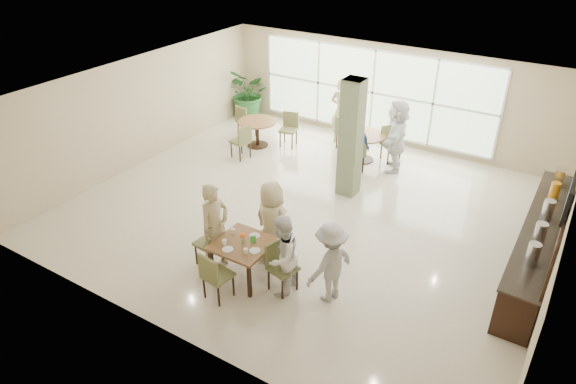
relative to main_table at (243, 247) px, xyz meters
The scene contains 22 objects.
ground 2.77m from the main_table, 93.65° to the left, with size 10.00×10.00×0.00m, color beige.
room_shell 2.88m from the main_table, 93.65° to the left, with size 10.00×10.00×10.00m.
window_bank 7.21m from the main_table, 95.37° to the left, with size 7.00×0.04×7.00m.
column 3.96m from the main_table, 86.63° to the left, with size 0.45×0.45×2.80m, color #647350.
main_table is the anchor object (origin of this frame).
round_table_left 5.91m from the main_table, 122.44° to the left, with size 1.09×1.09×0.75m.
round_table_right 5.71m from the main_table, 92.17° to the left, with size 1.12×1.12×0.75m.
chairs_main_table 0.19m from the main_table, 75.60° to the left, with size 2.13×1.91×0.95m.
chairs_table_left 5.88m from the main_table, 122.09° to the left, with size 1.94×1.89×0.95m.
chairs_table_right 5.70m from the main_table, 92.13° to the left, with size 1.97×1.79×0.95m.
tabletop_clutter 0.15m from the main_table, 98.94° to the right, with size 0.80×0.80×0.21m.
buffet_counter 5.54m from the main_table, 35.18° to the left, with size 0.64×4.70×1.95m.
wall_tv 5.41m from the main_table, 23.63° to the left, with size 0.06×1.00×0.58m.
framed_art_a 6.15m from the main_table, 37.66° to the left, with size 0.05×0.55×0.70m.
potted_plant 8.14m from the main_table, 124.84° to the left, with size 1.42×1.42×1.58m, color #255D29.
teen_left 0.67m from the main_table, behind, with size 0.63×0.42×1.74m, color tan.
teen_far 0.81m from the main_table, 82.41° to the left, with size 0.81×0.44×1.65m, color tan.
teen_right 0.82m from the main_table, ahead, with size 0.75×0.59×1.55m, color white.
teen_standing 1.65m from the main_table, 10.48° to the left, with size 0.99×0.57×1.53m, color #AAAAAD.
adult_a 4.93m from the main_table, 91.68° to the left, with size 0.92×0.53×1.58m, color #3A5CAE.
adult_b 5.69m from the main_table, 83.05° to the left, with size 1.74×0.75×1.88m, color white.
adult_standing 6.55m from the main_table, 101.06° to the left, with size 0.70×0.46×1.91m, color tan.
Camera 1 is at (4.85, -8.69, 6.10)m, focal length 32.00 mm.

